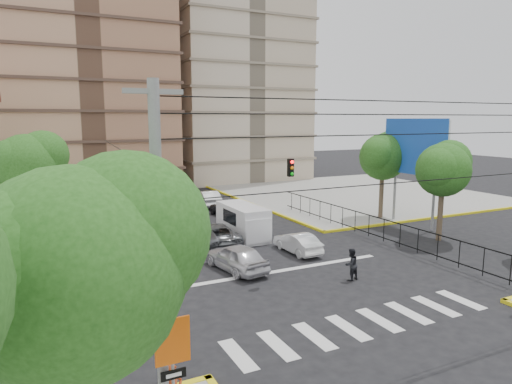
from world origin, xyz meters
TOP-DOWN VIEW (x-y plane):
  - ground at (0.00, 0.00)m, footprint 160.00×160.00m
  - sidewalk_ne at (20.00, 20.00)m, footprint 26.00×26.00m
  - crosswalk_stripes at (0.00, -6.00)m, footprint 12.00×2.40m
  - stop_line at (0.00, 1.20)m, footprint 13.00×0.40m
  - tower_beige at (14.00, 40.00)m, footprint 17.00×16.00m
  - park_fence at (9.00, 4.50)m, footprint 0.10×22.50m
  - billboard at (14.45, 6.00)m, footprint 0.36×6.20m
  - tree_sw_near at (-10.90, -9.99)m, footprint 5.63×4.60m
  - tree_park_a at (13.08, 2.01)m, footprint 4.41×3.60m
  - tree_park_c at (14.09, 9.01)m, footprint 4.65×3.80m
  - tree_tudor at (-11.90, 16.01)m, footprint 5.39×4.40m
  - traffic_light_nw at (-7.80, 7.80)m, footprint 0.28×0.22m
  - traffic_light_hanging at (0.00, -2.04)m, footprint 18.00×9.12m
  - utility_pole_sw at (-9.00, -9.00)m, footprint 1.40×0.28m
  - district_sign at (-8.80, -9.24)m, footprint 0.90×0.12m
  - van_right_lane at (1.27, 8.37)m, footprint 2.13×5.07m
  - van_left_lane at (-1.90, 18.80)m, footprint 2.90×5.95m
  - car_silver_front_left at (-1.97, 2.33)m, footprint 2.46×4.65m
  - car_white_front_right at (2.78, 3.75)m, footprint 1.42×3.87m
  - car_grey_mid_left at (-1.26, 7.67)m, footprint 2.59×5.32m
  - car_silver_rear_left at (-1.11, 13.30)m, footprint 2.36×5.15m
  - car_darkgrey_mid_right at (3.06, 15.48)m, footprint 2.28×4.62m
  - car_white_rear_right at (3.11, 20.49)m, footprint 2.20×4.74m
  - pedestrian_crosswalk at (2.70, -1.65)m, footprint 0.91×0.76m

SIDE VIEW (x-z plane):
  - ground at x=0.00m, z-range 0.00..0.00m
  - park_fence at x=9.00m, z-range -0.83..0.83m
  - crosswalk_stripes at x=0.00m, z-range 0.00..0.01m
  - stop_line at x=0.00m, z-range 0.00..0.01m
  - sidewalk_ne at x=20.00m, z-range 0.00..0.15m
  - car_white_front_right at x=2.78m, z-range 0.00..1.26m
  - car_grey_mid_left at x=-1.26m, z-range 0.00..1.46m
  - car_silver_rear_left at x=-1.11m, z-range 0.00..1.46m
  - car_white_rear_right at x=3.11m, z-range 0.00..1.51m
  - car_silver_front_left at x=-1.97m, z-range 0.00..1.51m
  - car_darkgrey_mid_right at x=3.06m, z-range 0.00..1.52m
  - pedestrian_crosswalk at x=2.70m, z-range 0.00..1.68m
  - van_right_lane at x=1.27m, z-range -0.03..2.25m
  - van_left_lane at x=-1.90m, z-range -0.03..2.54m
  - district_sign at x=-8.80m, z-range 0.85..4.05m
  - traffic_light_nw at x=-7.80m, z-range 0.91..5.31m
  - utility_pole_sw at x=-9.00m, z-range 0.27..9.27m
  - tree_park_a at x=13.08m, z-range 1.60..8.42m
  - tree_tudor at x=-11.90m, z-range 1.50..8.93m
  - tree_sw_near at x=-10.90m, z-range 1.48..9.06m
  - tree_park_c at x=14.09m, z-range 1.71..8.96m
  - traffic_light_hanging at x=0.00m, z-range 5.44..6.36m
  - billboard at x=14.45m, z-range 1.95..10.05m
  - tower_beige at x=14.00m, z-range 0.00..48.00m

